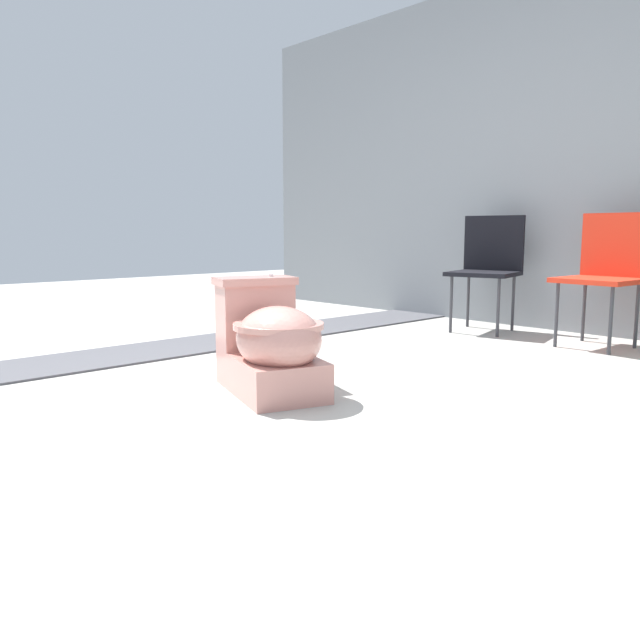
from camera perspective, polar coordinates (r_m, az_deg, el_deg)
ground_plane at (r=2.83m, az=-7.37°, el=-6.63°), size 14.00×14.00×0.00m
gravel_strip at (r=4.04m, az=-11.17°, el=-2.21°), size 0.56×8.00×0.01m
building_wall at (r=4.81m, az=26.34°, el=14.22°), size 7.00×0.20×2.60m
toilet at (r=2.78m, az=-4.50°, el=-2.22°), size 0.71×0.55×0.52m
folding_chair_left at (r=4.71m, az=15.15°, el=5.30°), size 0.53×0.53×0.83m
folding_chair_middle at (r=4.29m, az=24.78°, el=4.60°), size 0.46×0.46×0.83m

